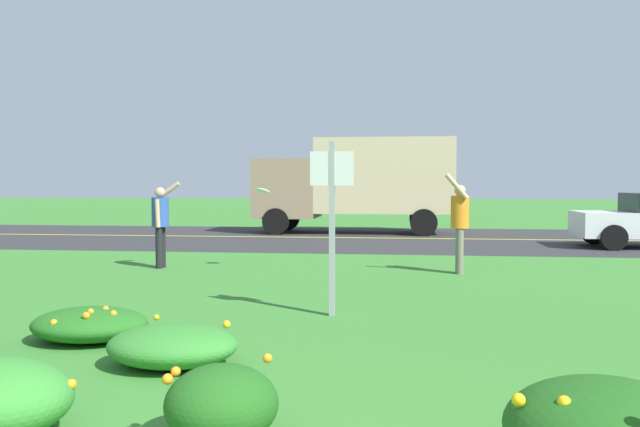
# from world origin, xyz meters

# --- Properties ---
(ground_plane) EXTENTS (120.00, 120.00, 0.00)m
(ground_plane) POSITION_xyz_m (0.00, 9.35, 0.00)
(ground_plane) COLOR #387A2D
(highway_strip) EXTENTS (120.00, 9.35, 0.01)m
(highway_strip) POSITION_xyz_m (0.00, 18.70, 0.00)
(highway_strip) COLOR #2D2D30
(highway_strip) RESTS_ON ground
(highway_center_stripe) EXTENTS (120.00, 0.16, 0.00)m
(highway_center_stripe) POSITION_xyz_m (0.00, 18.70, 0.01)
(highway_center_stripe) COLOR yellow
(highway_center_stripe) RESTS_ON ground
(daylily_clump_mid_right) EXTENTS (0.76, 0.76, 0.57)m
(daylily_clump_mid_right) POSITION_xyz_m (0.29, 2.29, 0.26)
(daylily_clump_mid_right) COLOR #1E5619
(daylily_clump_mid_right) RESTS_ON ground
(daylily_clump_front_center) EXTENTS (1.24, 1.02, 0.40)m
(daylily_clump_front_center) POSITION_xyz_m (-0.67, 4.04, 0.19)
(daylily_clump_front_center) COLOR #337F2D
(daylily_clump_front_center) RESTS_ON ground
(daylily_clump_front_left) EXTENTS (1.27, 1.07, 0.39)m
(daylily_clump_front_left) POSITION_xyz_m (-1.91, 4.90, 0.18)
(daylily_clump_front_left) COLOR #23661E
(daylily_clump_front_left) RESTS_ON ground
(sign_post_near_path) EXTENTS (0.56, 0.10, 2.26)m
(sign_post_near_path) POSITION_xyz_m (0.57, 6.59, 1.38)
(sign_post_near_path) COLOR #93969B
(sign_post_near_path) RESTS_ON ground
(person_thrower_blue_shirt) EXTENTS (0.52, 0.49, 1.75)m
(person_thrower_blue_shirt) POSITION_xyz_m (-3.38, 10.97, 0.98)
(person_thrower_blue_shirt) COLOR #2D4C9E
(person_thrower_blue_shirt) RESTS_ON ground
(person_catcher_orange_shirt) EXTENTS (0.47, 0.49, 1.90)m
(person_catcher_orange_shirt) POSITION_xyz_m (2.54, 10.88, 1.02)
(person_catcher_orange_shirt) COLOR orange
(person_catcher_orange_shirt) RESTS_ON ground
(frisbee_white) EXTENTS (0.29, 0.27, 0.16)m
(frisbee_white) POSITION_xyz_m (-1.28, 11.00, 1.56)
(frisbee_white) COLOR white
(box_truck_tan) EXTENTS (6.70, 2.46, 3.20)m
(box_truck_tan) POSITION_xyz_m (-0.06, 20.81, 1.80)
(box_truck_tan) COLOR #937F60
(box_truck_tan) RESTS_ON ground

